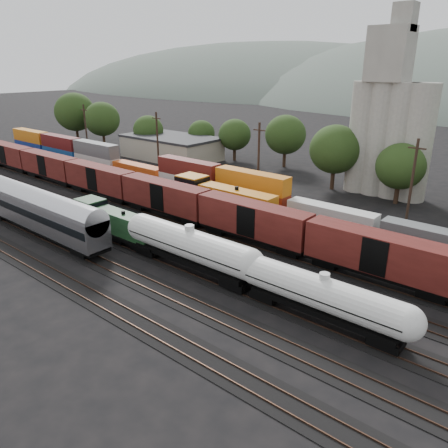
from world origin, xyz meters
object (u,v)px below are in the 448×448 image
Objects in this scene: green_locomotive at (110,221)px; passenger_coach at (37,208)px; grain_silo at (389,126)px; tank_car_a at (190,246)px; orange_locomotive at (218,198)px.

passenger_coach reaches higher than green_locomotive.
green_locomotive is 45.79m from grain_silo.
tank_car_a is 17.49m from orange_locomotive.
tank_car_a is 42.11m from grain_silo.
passenger_coach is 1.32× the size of orange_locomotive.
grain_silo is (4.67, 41.00, 8.39)m from tank_car_a.
passenger_coach is at bearing -122.70° from orange_locomotive.
grain_silo is at bearing 62.25° from orange_locomotive.
green_locomotive is at bearing -107.35° from orange_locomotive.
passenger_coach reaches higher than orange_locomotive.
grain_silo reaches higher than orange_locomotive.
passenger_coach is at bearing -148.49° from green_locomotive.
green_locomotive is 0.55× the size of grain_silo.
orange_locomotive is at bearing 120.97° from tank_car_a.
tank_car_a is 0.71× the size of passenger_coach.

